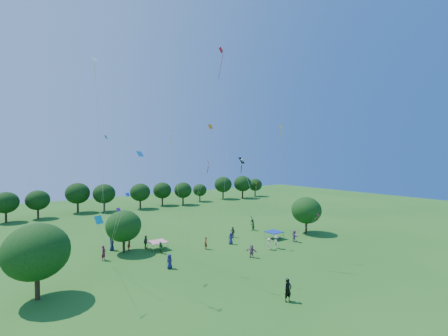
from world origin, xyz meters
TOP-DOWN VIEW (x-y plane):
  - ground at (0.00, 0.00)m, footprint 160.00×160.00m
  - near_tree_west at (-19.51, 14.56)m, footprint 5.36×5.36m
  - near_tree_north at (-9.40, 23.14)m, footprint 4.48×4.48m
  - near_tree_east at (17.69, 15.63)m, footprint 4.76×4.76m
  - treeline at (-1.73, 55.43)m, footprint 88.01×8.77m
  - tent_red_stripe at (-5.36, 21.67)m, footprint 2.20×2.20m
  - tent_blue at (11.07, 16.33)m, footprint 2.20×2.20m
  - man_in_black at (-2.28, 1.60)m, footprint 0.79×0.56m
  - crowd_person_0 at (-10.43, 24.90)m, footprint 0.83×1.02m
  - crowd_person_1 at (-0.11, 18.02)m, footprint 0.54×0.69m
  - crowd_person_2 at (11.84, 22.20)m, footprint 1.04×0.76m
  - crowd_person_3 at (7.76, 12.64)m, footprint 1.06×1.28m
  - crowd_person_4 at (6.47, 20.60)m, footprint 0.44×0.96m
  - crowd_person_5 at (2.66, 11.91)m, footprint 1.13×1.54m
  - crowd_person_6 at (4.05, 17.90)m, footprint 0.81×0.91m
  - crowd_person_7 at (-12.30, 21.51)m, footprint 0.79×0.78m
  - crowd_person_8 at (-5.77, 19.85)m, footprint 0.49×0.79m
  - crowd_person_9 at (6.61, 12.87)m, footprint 0.96×1.10m
  - crowd_person_10 at (-6.49, 23.05)m, footprint 1.09×1.06m
  - crowd_person_11 at (12.27, 13.45)m, footprint 1.08×1.72m
  - crowd_person_12 at (-7.10, 14.48)m, footprint 0.88×0.64m
  - crowd_person_13 at (-8.55, 23.61)m, footprint 0.69×0.79m
  - pirate_kite at (4.92, 16.46)m, footprint 2.19×4.65m
  - red_high_kite at (-0.50, 14.43)m, footprint 0.85×2.13m
  - small_kite_0 at (-5.60, 10.00)m, footprint 1.47×7.97m
  - small_kite_1 at (12.53, 21.81)m, footprint 0.65×2.09m
  - small_kite_2 at (-6.16, 14.95)m, footprint 2.47×1.59m
  - small_kite_3 at (-11.03, 25.61)m, footprint 1.55×1.24m
  - small_kite_4 at (-7.14, 27.11)m, footprint 2.22×3.71m
  - small_kite_5 at (-13.15, 13.68)m, footprint 1.02×7.07m
  - small_kite_6 at (8.18, 24.58)m, footprint 3.55×3.15m
  - small_kite_7 at (-15.04, 11.26)m, footprint 3.49×9.29m
  - small_kite_8 at (14.18, 11.24)m, footprint 4.91×0.56m
  - small_kite_9 at (-4.45, 11.46)m, footprint 0.57×5.79m
  - small_kite_10 at (6.74, 11.16)m, footprint 2.93×3.20m
  - small_kite_11 at (10.19, 22.17)m, footprint 2.60×2.49m
  - small_kite_12 at (-10.60, 15.25)m, footprint 2.59×4.78m
  - small_kite_13 at (3.49, 12.94)m, footprint 0.66×0.49m
  - small_kite_14 at (-14.17, 15.30)m, footprint 2.43×4.86m

SIDE VIEW (x-z plane):
  - ground at x=0.00m, z-range 0.00..0.00m
  - crowd_person_8 at x=-5.77m, z-range 0.00..1.50m
  - crowd_person_9 at x=6.61m, z-range 0.00..1.56m
  - crowd_person_5 at x=2.66m, z-range 0.00..1.57m
  - crowd_person_12 at x=-7.10m, z-range 0.00..1.61m
  - crowd_person_4 at x=6.47m, z-range 0.00..1.64m
  - crowd_person_6 at x=4.05m, z-range 0.00..1.64m
  - crowd_person_1 at x=-0.11m, z-range 0.00..1.64m
  - crowd_person_11 at x=12.27m, z-range 0.00..1.74m
  - crowd_person_13 at x=-8.55m, z-range 0.00..1.77m
  - crowd_person_10 at x=-6.49m, z-range 0.00..1.78m
  - crowd_person_3 at x=7.76m, z-range 0.00..1.80m
  - crowd_person_7 at x=-12.30m, z-range 0.00..1.81m
  - crowd_person_0 at x=-10.43m, z-range 0.00..1.83m
  - crowd_person_2 at x=11.84m, z-range 0.00..1.89m
  - man_in_black at x=-2.28m, z-range 0.00..1.98m
  - tent_red_stripe at x=-5.36m, z-range 0.49..1.59m
  - tent_blue at x=11.07m, z-range 0.49..1.59m
  - near_tree_north at x=-9.40m, z-range 0.71..6.18m
  - small_kite_8 at x=14.18m, z-range 2.10..5.00m
  - near_tree_east at x=17.69m, z-range 0.79..6.67m
  - treeline at x=-1.73m, z-range 0.70..7.48m
  - near_tree_west at x=-19.51m, z-range 0.89..7.50m
  - small_kite_13 at x=3.49m, z-range 2.52..6.16m
  - small_kite_5 at x=-13.15m, z-range 2.61..9.05m
  - small_kite_4 at x=-7.14m, z-range 3.25..9.12m
  - small_kite_7 at x=-15.04m, z-range 3.27..9.50m
  - small_kite_1 at x=12.53m, z-range 3.21..10.04m
  - small_kite_0 at x=-5.60m, z-range 4.42..15.22m
  - small_kite_11 at x=10.19m, z-range 4.67..15.22m
  - small_kite_12 at x=-10.60m, z-range 5.13..16.75m
  - small_kite_6 at x=8.18m, z-range 5.13..17.97m
  - pirate_kite at x=4.92m, z-range 6.11..17.12m
  - small_kite_2 at x=-6.16m, z-range 4.55..18.73m
  - small_kite_3 at x=-11.03m, z-range 4.75..18.67m
  - small_kite_10 at x=6.74m, z-range 4.35..19.33m
  - small_kite_9 at x=-4.45m, z-range 4.95..19.33m
  - small_kite_14 at x=-14.17m, z-range 6.40..26.70m
  - red_high_kite at x=-0.50m, z-range 8.13..32.27m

